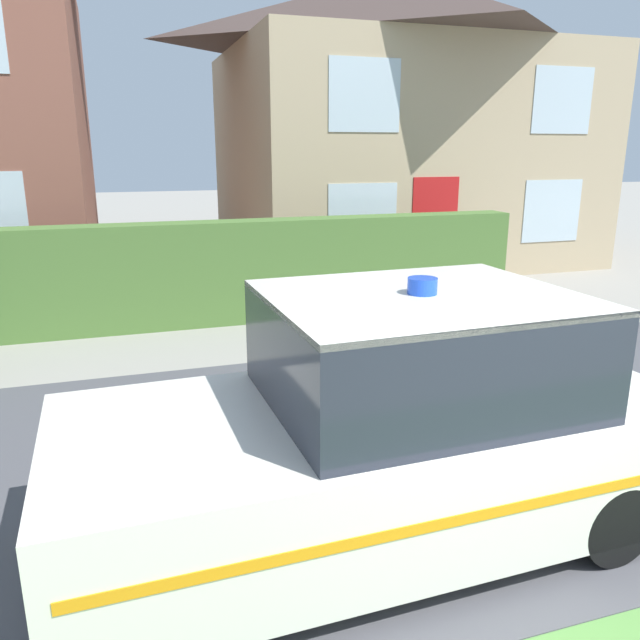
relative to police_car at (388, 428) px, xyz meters
The scene contains 4 objects.
road_strip 1.64m from the police_car, 65.05° to the left, with size 28.00×5.02×0.01m, color #4C4C51.
garden_hedge 5.88m from the police_car, 90.81° to the left, with size 9.60×0.54×1.58m, color #4C7233.
police_car is the anchor object (origin of this frame).
house_right 12.25m from the police_car, 65.35° to the left, with size 8.26×6.84×6.53m.
Camera 1 is at (-2.26, -1.45, 2.65)m, focal length 35.00 mm.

